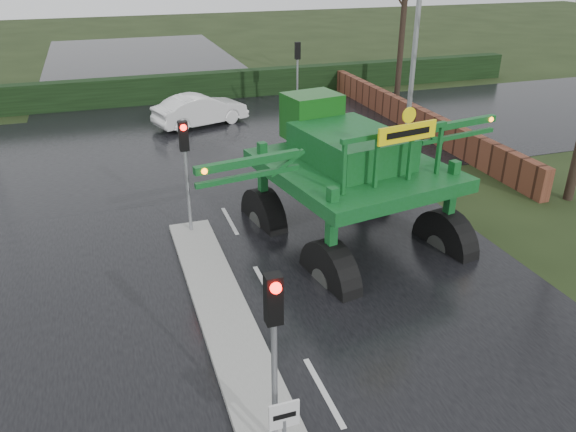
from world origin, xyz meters
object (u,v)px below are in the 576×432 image
object	(u,v)px
traffic_signal_near	(274,327)
white_sedan	(202,125)
street_light_right	(412,3)
traffic_signal_far	(297,61)
crop_sprayer	(327,185)
traffic_signal_mid	(185,153)
keep_left_sign	(284,424)

from	to	relation	value
traffic_signal_near	white_sedan	size ratio (longest dim) A/B	0.78
street_light_right	white_sedan	xyz separation A→B (m)	(-7.06, 6.85, -5.99)
traffic_signal_far	crop_sprayer	bearing A→B (deg)	73.09
traffic_signal_far	traffic_signal_mid	bearing A→B (deg)	58.07
traffic_signal_mid	crop_sprayer	world-z (taller)	crop_sprayer
keep_left_sign	traffic_signal_mid	bearing A→B (deg)	90.00
crop_sprayer	traffic_signal_near	bearing A→B (deg)	-130.01
traffic_signal_far	crop_sprayer	distance (m)	16.71
traffic_signal_mid	crop_sprayer	bearing A→B (deg)	-49.72
keep_left_sign	crop_sprayer	size ratio (longest dim) A/B	0.14
keep_left_sign	traffic_signal_far	distance (m)	22.93
traffic_signal_mid	traffic_signal_far	world-z (taller)	same
traffic_signal_near	crop_sprayer	world-z (taller)	crop_sprayer
white_sedan	traffic_signal_mid	bearing A→B (deg)	150.02
keep_left_sign	street_light_right	world-z (taller)	street_light_right
traffic_signal_near	white_sedan	xyz separation A→B (m)	(2.43, 19.86, -2.59)
traffic_signal_far	keep_left_sign	bearing A→B (deg)	70.07
keep_left_sign	street_light_right	xyz separation A→B (m)	(9.49, 13.50, 4.93)
traffic_signal_mid	white_sedan	xyz separation A→B (m)	(2.43, 11.36, -2.59)
traffic_signal_mid	white_sedan	size ratio (longest dim) A/B	0.78
traffic_signal_mid	white_sedan	world-z (taller)	traffic_signal_mid
traffic_signal_mid	crop_sprayer	distance (m)	4.55
traffic_signal_near	crop_sprayer	bearing A→B (deg)	59.71
traffic_signal_mid	street_light_right	world-z (taller)	street_light_right
traffic_signal_near	traffic_signal_mid	xyz separation A→B (m)	(0.00, 8.50, 0.00)
keep_left_sign	white_sedan	bearing A→B (deg)	83.19
traffic_signal_near	traffic_signal_far	distance (m)	22.42
traffic_signal_far	traffic_signal_near	bearing A→B (deg)	69.64
crop_sprayer	white_sedan	bearing A→B (deg)	82.25
traffic_signal_mid	traffic_signal_far	size ratio (longest dim) A/B	1.00
traffic_signal_mid	white_sedan	bearing A→B (deg)	77.92
keep_left_sign	white_sedan	xyz separation A→B (m)	(2.43, 20.35, -1.06)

